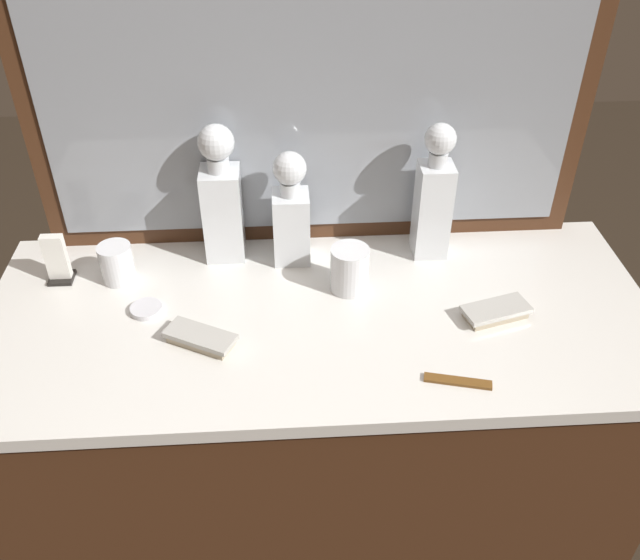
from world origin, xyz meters
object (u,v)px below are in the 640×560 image
at_px(crystal_decanter_front, 222,205).
at_px(crystal_tumbler_far_left, 117,265).
at_px(napkin_holder, 57,262).
at_px(crystal_decanter_left, 433,204).
at_px(silver_brush_rear, 496,312).
at_px(porcelain_dish, 146,309).
at_px(silver_brush_right, 201,338).
at_px(crystal_decanter_rear, 291,218).
at_px(tortoiseshell_comb, 458,381).
at_px(crystal_tumbler_right, 350,271).

xyz_separation_m(crystal_decanter_front, crystal_tumbler_far_left, (-0.22, -0.08, -0.09)).
bearing_deg(napkin_holder, crystal_decanter_left, 3.91).
bearing_deg(silver_brush_rear, porcelain_dish, 175.10).
bearing_deg(crystal_decanter_front, crystal_tumbler_far_left, -159.82).
bearing_deg(napkin_holder, silver_brush_right, -35.39).
distance_m(crystal_decanter_front, silver_brush_right, 0.32).
bearing_deg(crystal_decanter_front, crystal_decanter_left, -2.57).
bearing_deg(silver_brush_rear, napkin_holder, 168.63).
distance_m(crystal_decanter_front, napkin_holder, 0.36).
height_order(crystal_decanter_rear, porcelain_dish, crystal_decanter_rear).
xyz_separation_m(crystal_decanter_left, tortoiseshell_comb, (-0.02, -0.41, -0.12)).
relative_size(crystal_tumbler_right, tortoiseshell_comb, 0.80).
bearing_deg(crystal_decanter_left, crystal_decanter_front, 177.43).
xyz_separation_m(crystal_decanter_front, tortoiseshell_comb, (0.43, -0.43, -0.12)).
bearing_deg(silver_brush_right, crystal_decanter_left, 29.55).
relative_size(crystal_decanter_left, crystal_tumbler_right, 3.16).
bearing_deg(crystal_decanter_front, crystal_decanter_rear, -9.77).
height_order(crystal_decanter_left, silver_brush_rear, crystal_decanter_left).
relative_size(crystal_decanter_rear, porcelain_dish, 4.03).
bearing_deg(crystal_decanter_front, tortoiseshell_comb, -45.01).
bearing_deg(crystal_tumbler_right, tortoiseshell_comb, -59.77).
bearing_deg(napkin_holder, crystal_decanter_rear, 5.76).
distance_m(porcelain_dish, napkin_holder, 0.23).
bearing_deg(tortoiseshell_comb, silver_brush_rear, 56.76).
bearing_deg(crystal_tumbler_right, silver_brush_right, -152.66).
distance_m(crystal_tumbler_far_left, silver_brush_rear, 0.78).
height_order(silver_brush_right, tortoiseshell_comb, silver_brush_right).
bearing_deg(crystal_decanter_rear, tortoiseshell_comb, -55.00).
height_order(silver_brush_rear, tortoiseshell_comb, silver_brush_rear).
bearing_deg(porcelain_dish, silver_brush_right, -41.15).
bearing_deg(crystal_decanter_rear, napkin_holder, -174.24).
relative_size(silver_brush_right, silver_brush_rear, 1.01).
bearing_deg(tortoiseshell_comb, crystal_decanter_rear, 125.00).
height_order(crystal_decanter_left, crystal_tumbler_far_left, crystal_decanter_left).
xyz_separation_m(crystal_decanter_rear, crystal_tumbler_right, (0.12, -0.12, -0.06)).
relative_size(crystal_tumbler_right, silver_brush_rear, 0.67).
xyz_separation_m(crystal_tumbler_right, silver_brush_right, (-0.30, -0.15, -0.03)).
height_order(crystal_decanter_front, crystal_tumbler_right, crystal_decanter_front).
bearing_deg(tortoiseshell_comb, napkin_holder, 155.48).
bearing_deg(crystal_decanter_left, silver_brush_rear, -68.67).
xyz_separation_m(crystal_decanter_rear, silver_brush_rear, (0.40, -0.23, -0.09)).
xyz_separation_m(crystal_decanter_left, napkin_holder, (-0.80, -0.05, -0.08)).
xyz_separation_m(porcelain_dish, tortoiseshell_comb, (0.58, -0.23, -0.00)).
bearing_deg(silver_brush_right, silver_brush_rear, 4.21).
height_order(crystal_tumbler_far_left, silver_brush_right, crystal_tumbler_far_left).
distance_m(silver_brush_rear, porcelain_dish, 0.70).
distance_m(crystal_decanter_rear, porcelain_dish, 0.36).
bearing_deg(porcelain_dish, crystal_tumbler_right, 7.10).
bearing_deg(silver_brush_rear, crystal_tumbler_right, 158.43).
bearing_deg(silver_brush_right, crystal_tumbler_right, 27.34).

